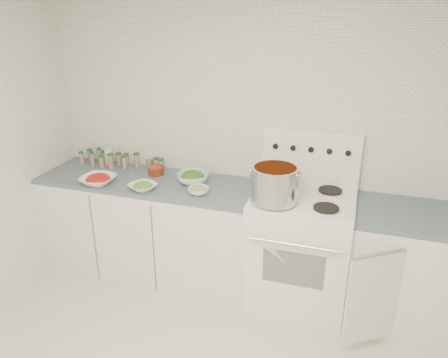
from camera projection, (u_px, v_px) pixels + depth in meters
room_walls at (180, 164)px, 2.13m from camera, size 3.54×3.04×2.52m
counter_left at (151, 227)px, 3.83m from camera, size 1.85×0.62×0.90m
stove at (300, 246)px, 3.44m from camera, size 0.76×0.70×1.36m
counter_right at (411, 269)px, 3.23m from camera, size 0.89×0.86×0.90m
stock_pot at (275, 183)px, 3.12m from camera, size 0.36×0.34×0.26m
bowl_tomato at (98, 180)px, 3.56m from camera, size 0.28×0.28×0.09m
bowl_snowpea at (143, 187)px, 3.45m from camera, size 0.27×0.27×0.07m
bowl_broccoli at (193, 177)px, 3.57m from camera, size 0.34×0.34×0.10m
bowl_zucchini at (198, 190)px, 3.38m from camera, size 0.22×0.22×0.07m
bowl_pepper at (156, 170)px, 3.75m from camera, size 0.14×0.14×0.08m
salt_canister at (109, 156)px, 3.99m from camera, size 0.09×0.09×0.15m
tin_can at (150, 163)px, 3.90m from camera, size 0.08×0.08×0.09m
spice_cluster at (116, 159)px, 3.94m from camera, size 0.80×0.16×0.13m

